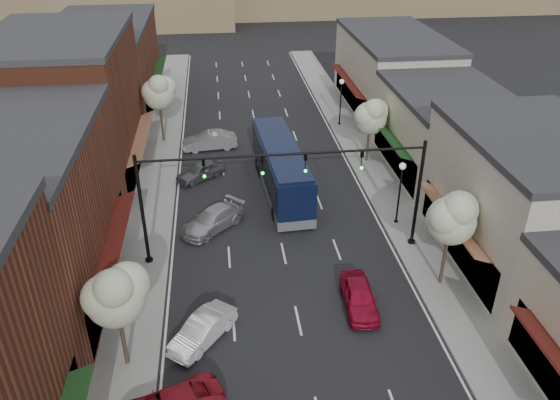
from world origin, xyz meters
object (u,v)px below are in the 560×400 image
object	(u,v)px
red_hatchback	(359,297)
parked_car_d	(201,171)
coach_bus	(281,168)
parked_car_b	(203,330)
tree_left_near	(115,294)
tree_left_far	(159,92)
tree_right_far	(371,115)
lamp_post_near	(401,183)
lamp_post_far	(341,95)
signal_mast_right	(380,181)
tree_right_near	(453,217)
parked_car_e	(210,141)
parked_car_c	(213,219)
signal_mast_left	(183,192)

from	to	relation	value
red_hatchback	parked_car_d	world-z (taller)	red_hatchback
coach_bus	parked_car_b	distance (m)	15.87
tree_left_near	tree_left_far	distance (m)	26.00
tree_right_far	lamp_post_near	bearing A→B (deg)	-93.31
lamp_post_far	tree_right_far	bearing A→B (deg)	-86.12
tree_right_far	parked_car_d	world-z (taller)	tree_right_far
signal_mast_right	lamp_post_far	bearing A→B (deg)	83.78
tree_right_near	tree_right_far	xyz separation A→B (m)	(0.00, 16.00, -0.46)
parked_car_d	coach_bus	bearing A→B (deg)	29.74
tree_left_far	tree_left_near	bearing A→B (deg)	-90.00
tree_right_near	parked_car_e	size ratio (longest dim) A/B	1.31
lamp_post_far	parked_car_b	size ratio (longest dim) A/B	1.12
tree_right_far	tree_left_far	size ratio (longest dim) A/B	0.89
red_hatchback	parked_car_b	size ratio (longest dim) A/B	1.02
tree_left_near	parked_car_c	bearing A→B (deg)	70.43
signal_mast_left	coach_bus	bearing A→B (deg)	51.14
lamp_post_far	coach_bus	xyz separation A→B (m)	(-7.00, -12.03, -1.15)
parked_car_b	signal_mast_right	bearing A→B (deg)	71.75
lamp_post_far	parked_car_d	size ratio (longest dim) A/B	1.14
parked_car_e	parked_car_b	bearing A→B (deg)	-7.21
coach_bus	parked_car_e	xyz separation A→B (m)	(-5.10, 8.10, -1.11)
tree_right_near	lamp_post_far	xyz separation A→B (m)	(-0.55, 24.06, -1.45)
parked_car_d	parked_car_e	xyz separation A→B (m)	(0.73, 5.50, 0.09)
signal_mast_left	parked_car_e	bearing A→B (deg)	85.31
parked_car_e	tree_left_far	bearing A→B (deg)	-121.31
tree_left_far	parked_car_e	world-z (taller)	tree_left_far
tree_left_far	parked_car_d	xyz separation A→B (m)	(3.22, -7.38, -3.94)
parked_car_e	red_hatchback	bearing A→B (deg)	13.65
signal_mast_left	lamp_post_far	bearing A→B (deg)	56.14
signal_mast_left	parked_car_c	distance (m)	5.36
tree_right_near	red_hatchback	bearing A→B (deg)	-165.60
tree_left_far	parked_car_b	distance (m)	25.31
signal_mast_right	parked_car_d	size ratio (longest dim) A/B	2.12
signal_mast_right	tree_left_near	bearing A→B (deg)	-149.86
tree_right_far	parked_car_c	world-z (taller)	tree_right_far
lamp_post_far	parked_car_c	distance (m)	20.66
signal_mast_right	parked_car_d	world-z (taller)	signal_mast_right
lamp_post_far	parked_car_b	world-z (taller)	lamp_post_far
lamp_post_far	parked_car_c	size ratio (longest dim) A/B	0.95
signal_mast_left	tree_left_near	size ratio (longest dim) A/B	1.44
signal_mast_right	tree_right_near	bearing A→B (deg)	-56.09
red_hatchback	parked_car_e	distance (m)	22.73
red_hatchback	parked_car_e	world-z (taller)	parked_car_e
parked_car_d	parked_car_e	bearing A→B (deg)	136.20
signal_mast_right	red_hatchback	size ratio (longest dim) A/B	2.04
signal_mast_right	parked_car_d	distance (m)	15.52
tree_right_far	red_hatchback	xyz separation A→B (m)	(-5.03, -17.29, -3.30)
tree_right_near	lamp_post_far	bearing A→B (deg)	91.30
tree_right_far	tree_left_near	world-z (taller)	tree_left_near
tree_right_far	coach_bus	world-z (taller)	tree_right_far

